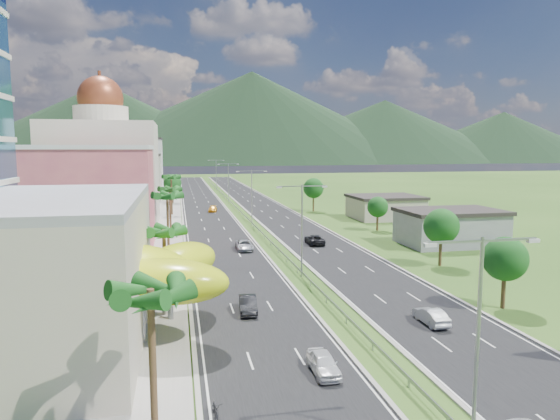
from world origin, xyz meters
TOP-DOWN VIEW (x-y plane):
  - ground at (0.00, 0.00)m, footprint 500.00×500.00m
  - road_left at (-7.50, 90.00)m, footprint 11.00×260.00m
  - road_right at (7.50, 90.00)m, footprint 11.00×260.00m
  - sidewalk_left at (-17.00, 90.00)m, footprint 7.00×260.00m
  - median_guardrail at (0.00, 71.99)m, footprint 0.10×216.06m
  - streetlight_median_a at (0.00, -25.00)m, footprint 6.04×0.25m
  - streetlight_median_b at (0.00, 10.00)m, footprint 6.04×0.25m
  - streetlight_median_c at (0.00, 50.00)m, footprint 6.04×0.25m
  - streetlight_median_d at (0.00, 95.00)m, footprint 6.04×0.25m
  - streetlight_median_e at (0.00, 140.00)m, footprint 6.04×0.25m
  - lime_canopy at (-20.00, -4.00)m, footprint 18.00×15.00m
  - pink_shophouse at (-28.00, 32.00)m, footprint 20.00×15.00m
  - domed_building at (-28.00, 55.00)m, footprint 20.00×20.00m
  - midrise_grey at (-27.00, 80.00)m, footprint 16.00×15.00m
  - midrise_beige at (-27.00, 102.00)m, footprint 16.00×15.00m
  - midrise_white at (-27.00, 125.00)m, footprint 16.00×15.00m
  - shed_near at (28.00, 25.00)m, footprint 15.00×10.00m
  - shed_far at (30.00, 55.00)m, footprint 14.00×12.00m
  - palm_tree_a at (-15.50, -22.00)m, footprint 3.60×3.60m
  - palm_tree_b at (-15.50, 2.00)m, footprint 3.60×3.60m
  - palm_tree_c at (-15.50, 22.00)m, footprint 3.60×3.60m
  - palm_tree_d at (-15.50, 45.00)m, footprint 3.60×3.60m
  - palm_tree_e at (-15.50, 70.00)m, footprint 3.60×3.60m
  - leafy_tree_lfar at (-15.50, 95.00)m, footprint 4.90×4.90m
  - leafy_tree_ra at (16.00, -5.00)m, footprint 4.20×4.20m
  - leafy_tree_rb at (19.00, 12.00)m, footprint 4.55×4.55m
  - leafy_tree_rc at (22.00, 40.00)m, footprint 3.85×3.85m
  - leafy_tree_rd at (18.00, 70.00)m, footprint 4.90×4.90m
  - mountain_ridge at (60.00, 450.00)m, footprint 860.00×140.00m
  - car_white_near_left at (-4.75, -14.97)m, footprint 1.68×4.12m
  - car_dark_left at (-7.99, -1.35)m, footprint 1.93×4.62m
  - car_silver_mid_left at (-4.58, 26.98)m, footprint 2.49×5.25m
  - car_yellow_far_left at (-6.01, 73.45)m, footprint 2.54×4.81m
  - car_silver_right at (7.09, -7.65)m, footprint 1.55×4.27m
  - car_dark_far_right at (6.96, 29.27)m, footprint 2.70×5.47m
  - motorcycle at (-12.30, -19.03)m, footprint 0.68×1.89m

SIDE VIEW (x-z plane):
  - ground at x=0.00m, z-range 0.00..0.00m
  - mountain_ridge at x=60.00m, z-range -45.00..45.00m
  - road_left at x=-7.50m, z-range 0.00..0.04m
  - road_right at x=7.50m, z-range 0.00..0.04m
  - sidewalk_left at x=-17.00m, z-range 0.00..0.12m
  - median_guardrail at x=0.00m, z-range 0.24..1.00m
  - motorcycle at x=-12.30m, z-range 0.04..1.23m
  - car_yellow_far_left at x=-6.01m, z-range 0.04..1.37m
  - car_silver_right at x=7.09m, z-range 0.04..1.44m
  - car_white_near_left at x=-4.75m, z-range 0.04..1.44m
  - car_silver_mid_left at x=-4.58m, z-range 0.04..1.49m
  - car_dark_left at x=-7.99m, z-range 0.04..1.52m
  - car_dark_far_right at x=6.96m, z-range 0.04..1.53m
  - shed_far at x=30.00m, z-range 0.00..4.40m
  - shed_near at x=28.00m, z-range 0.00..5.00m
  - leafy_tree_rc at x=22.00m, z-range 1.21..7.54m
  - leafy_tree_ra at x=16.00m, z-range 1.33..8.23m
  - lime_canopy at x=-20.00m, z-range 1.29..8.69m
  - leafy_tree_rb at x=19.00m, z-range 1.44..8.92m
  - leafy_tree_lfar at x=-15.50m, z-range 1.55..9.60m
  - leafy_tree_rd at x=18.00m, z-range 1.55..9.60m
  - midrise_beige at x=-27.00m, z-range 0.00..13.00m
  - streetlight_median_a at x=0.00m, z-range 1.25..12.25m
  - streetlight_median_b at x=0.00m, z-range 1.25..12.25m
  - streetlight_median_c at x=0.00m, z-range 1.25..12.25m
  - streetlight_median_d at x=0.00m, z-range 1.25..12.25m
  - streetlight_median_e at x=0.00m, z-range 1.25..12.25m
  - palm_tree_b at x=-15.50m, z-range 3.01..11.11m
  - pink_shophouse at x=-28.00m, z-range 0.00..15.00m
  - palm_tree_d at x=-15.50m, z-range 3.24..11.84m
  - midrise_grey at x=-27.00m, z-range 0.00..16.00m
  - palm_tree_a at x=-15.50m, z-range 3.47..12.57m
  - palm_tree_e at x=-15.50m, z-range 3.61..13.01m
  - palm_tree_c at x=-15.50m, z-range 3.70..13.30m
  - midrise_white at x=-27.00m, z-range 0.00..18.00m
  - domed_building at x=-28.00m, z-range -3.00..25.70m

